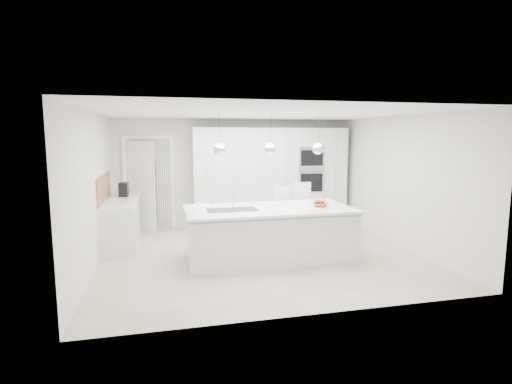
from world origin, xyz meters
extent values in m
plane|color=#BBAE99|center=(0.00, 0.00, 0.00)|extent=(5.50, 5.50, 0.00)
plane|color=silver|center=(0.00, 2.50, 1.25)|extent=(5.50, 0.00, 5.50)
plane|color=silver|center=(-2.75, 0.00, 1.25)|extent=(0.00, 5.00, 5.00)
plane|color=white|center=(0.00, 0.00, 2.50)|extent=(5.50, 5.50, 0.00)
cube|color=silver|center=(0.80, 2.20, 1.15)|extent=(3.60, 0.60, 2.30)
cube|color=white|center=(-2.20, 2.42, 1.00)|extent=(0.76, 0.38, 2.00)
cube|color=silver|center=(-2.45, 1.20, 0.43)|extent=(0.60, 1.80, 0.86)
cube|color=white|center=(-2.45, 1.20, 0.88)|extent=(0.62, 1.82, 0.04)
cube|color=#AB6841|center=(-2.74, 1.20, 1.15)|extent=(0.02, 1.80, 0.50)
cube|color=silver|center=(0.10, -0.30, 0.43)|extent=(2.80, 1.20, 0.86)
cube|color=white|center=(0.10, -0.25, 0.88)|extent=(2.84, 1.40, 0.04)
cylinder|color=white|center=(-0.50, -0.10, 1.05)|extent=(0.02, 0.02, 0.30)
sphere|color=white|center=(-0.75, -0.30, 1.90)|extent=(0.20, 0.20, 0.20)
sphere|color=white|center=(0.10, -0.30, 1.90)|extent=(0.20, 0.20, 0.20)
sphere|color=white|center=(0.95, -0.30, 1.90)|extent=(0.20, 0.20, 0.20)
imported|color=#AB6841|center=(1.00, -0.34, 0.93)|extent=(0.37, 0.37, 0.07)
cube|color=black|center=(-2.43, 1.68, 1.04)|extent=(0.19, 0.27, 0.28)
sphere|color=#A4040A|center=(0.99, -0.27, 0.97)|extent=(0.07, 0.07, 0.07)
sphere|color=#A4040A|center=(0.95, -0.31, 0.97)|extent=(0.07, 0.07, 0.07)
sphere|color=#A4040A|center=(0.98, -0.34, 0.97)|extent=(0.08, 0.08, 0.08)
sphere|color=#A4040A|center=(1.01, -0.39, 0.97)|extent=(0.09, 0.09, 0.09)
torus|color=yellow|center=(1.00, -0.33, 1.02)|extent=(0.24, 0.17, 0.21)
camera|label=1|loc=(-1.67, -6.73, 2.11)|focal=28.00mm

